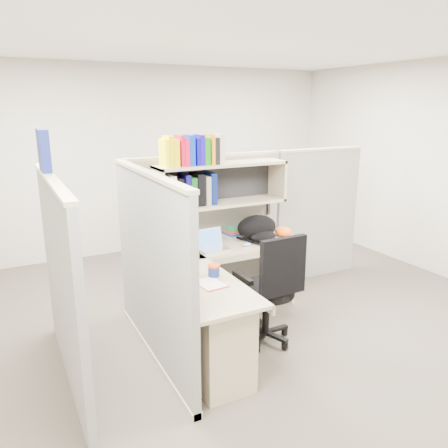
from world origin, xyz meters
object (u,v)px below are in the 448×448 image
backpack (260,228)px  task_chair (269,306)px  snack_canister (214,270)px  laptop (213,240)px  desk (221,313)px

backpack → task_chair: bearing=-116.1°
snack_canister → task_chair: task_chair is taller
laptop → snack_canister: (-0.30, -0.63, -0.05)m
laptop → snack_canister: laptop is taller
laptop → task_chair: 0.87m
task_chair → snack_canister: bearing=170.5°
laptop → task_chair: task_chair is taller
desk → task_chair: bearing=3.5°
desk → backpack: 1.26m
snack_canister → desk: bearing=-86.2°
task_chair → laptop: bearing=106.0°
desk → backpack: bearing=42.9°
backpack → task_chair: (-0.37, -0.78, -0.48)m
desk → laptop: size_ratio=6.11×
desk → snack_canister: size_ratio=16.88×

